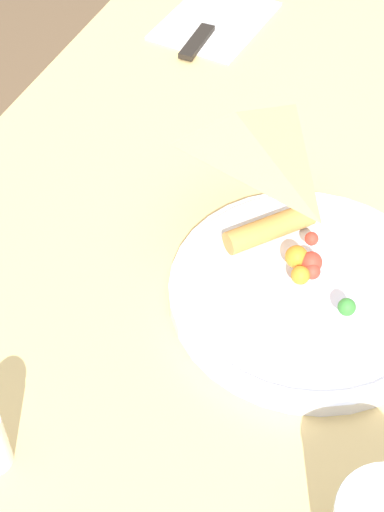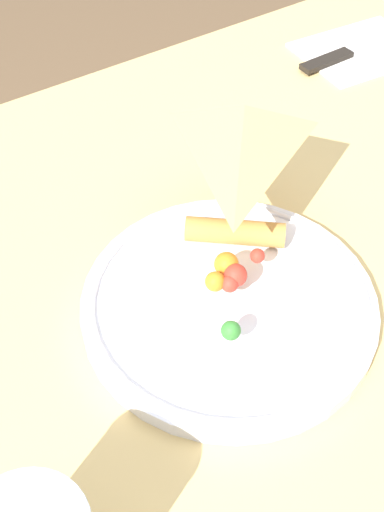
% 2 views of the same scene
% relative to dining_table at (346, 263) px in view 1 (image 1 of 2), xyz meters
% --- Properties ---
extents(ground_plane, '(6.00, 6.00, 0.00)m').
position_rel_dining_table_xyz_m(ground_plane, '(0.00, 0.00, -0.65)').
color(ground_plane, brown).
extents(dining_table, '(1.07, 0.87, 0.76)m').
position_rel_dining_table_xyz_m(dining_table, '(0.00, 0.00, 0.00)').
color(dining_table, '#DBB770').
rests_on(dining_table, ground_plane).
extents(plate_pizza, '(0.26, 0.26, 0.05)m').
position_rel_dining_table_xyz_m(plate_pizza, '(-0.16, 0.01, 0.12)').
color(plate_pizza, white).
rests_on(plate_pizza, dining_table).
extents(napkin_folded, '(0.18, 0.14, 0.00)m').
position_rel_dining_table_xyz_m(napkin_folded, '(0.27, 0.28, 0.11)').
color(napkin_folded, white).
rests_on(napkin_folded, dining_table).
extents(butter_knife, '(0.22, 0.02, 0.01)m').
position_rel_dining_table_xyz_m(butter_knife, '(0.25, 0.28, 0.12)').
color(butter_knife, black).
rests_on(butter_knife, napkin_folded).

